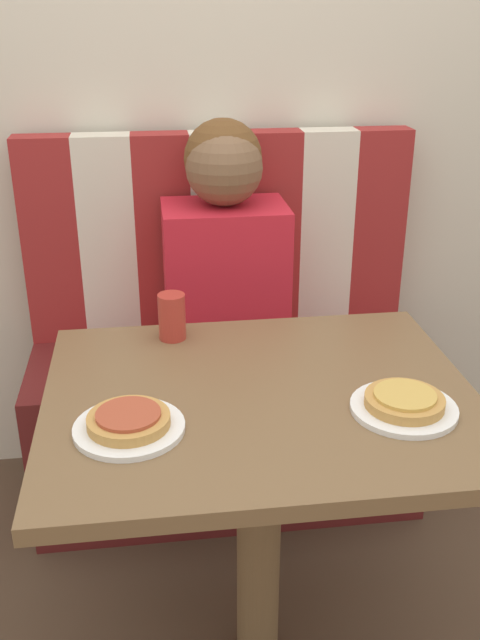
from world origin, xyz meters
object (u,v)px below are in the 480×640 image
person (225,244)px  pizza_left (129,419)px  plate_right (404,408)px  drinking_cup (172,317)px  plate_left (129,428)px  pizza_right (405,400)px

person → pizza_left: bearing=-109.4°
plate_right → drinking_cup: (-0.43, 0.39, 0.05)m
plate_right → person: bearing=109.4°
plate_left → drinking_cup: (0.10, 0.39, 0.05)m
person → plate_right: person is taller
person → pizza_left: size_ratio=4.41×
pizza_right → pizza_left: bearing=180.0°
person → drinking_cup: person is taller
pizza_left → drinking_cup: drinking_cup is taller
plate_right → pizza_left: size_ratio=1.35×
person → pizza_right: person is taller
plate_right → drinking_cup: size_ratio=1.88×
pizza_right → drinking_cup: (-0.43, 0.39, 0.03)m
drinking_cup → pizza_right: bearing=-42.2°
plate_left → person: bearing=70.6°
plate_left → pizza_right: size_ratio=1.35×
pizza_left → pizza_right: size_ratio=1.00×
person → plate_right: bearing=-70.6°
drinking_cup → person: bearing=65.4°
pizza_right → drinking_cup: size_ratio=1.40×
plate_right → pizza_right: 0.02m
drinking_cup → plate_left: bearing=-104.2°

